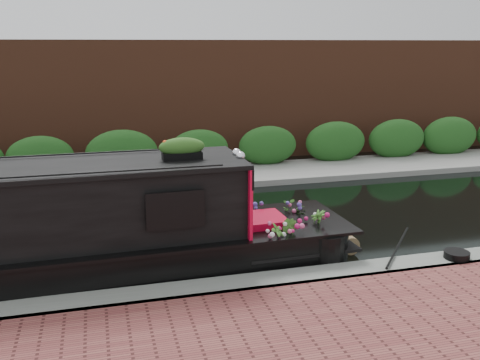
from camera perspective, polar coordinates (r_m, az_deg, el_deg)
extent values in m
plane|color=black|center=(11.45, -10.30, -5.70)|extent=(80.00, 80.00, 0.00)
cube|color=slate|center=(8.43, -8.24, -13.21)|extent=(40.00, 0.60, 0.50)
cube|color=gray|center=(15.46, -11.70, -0.49)|extent=(40.00, 2.40, 0.34)
cube|color=#1E4E1A|center=(16.33, -11.91, 0.29)|extent=(40.00, 1.10, 2.80)
cube|color=brown|center=(18.38, -12.32, 1.83)|extent=(40.00, 1.00, 8.00)
cube|color=red|center=(9.37, -0.22, -1.59)|extent=(0.09, 1.61, 1.24)
cube|color=black|center=(8.35, -6.89, -3.22)|extent=(0.83, 0.05, 0.50)
cube|color=red|center=(9.70, 2.52, -5.17)|extent=(0.75, 0.84, 0.46)
sphere|color=white|center=(9.08, 0.05, 2.57)|extent=(0.17, 0.17, 0.17)
sphere|color=white|center=(9.32, -0.37, 2.88)|extent=(0.17, 0.17, 0.17)
cube|color=black|center=(8.99, -6.20, 2.60)|extent=(0.66, 0.26, 0.12)
ellipsoid|color=#F74D1B|center=(8.96, -6.23, 3.68)|extent=(0.72, 0.27, 0.22)
imported|color=#346521|center=(9.05, 4.01, -6.34)|extent=(0.35, 0.34, 0.55)
imported|color=#346521|center=(9.20, 5.37, -5.96)|extent=(0.39, 0.40, 0.57)
imported|color=#346521|center=(10.38, 5.91, -3.74)|extent=(0.47, 0.41, 0.52)
imported|color=#346521|center=(9.79, 8.31, -4.82)|extent=(0.39, 0.39, 0.56)
imported|color=#346521|center=(10.27, 0.94, -3.89)|extent=(0.23, 0.30, 0.50)
cylinder|color=olive|center=(10.47, 11.43, -6.68)|extent=(0.35, 0.33, 0.35)
cylinder|color=black|center=(10.13, 22.11, -7.41)|extent=(0.44, 0.44, 0.12)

